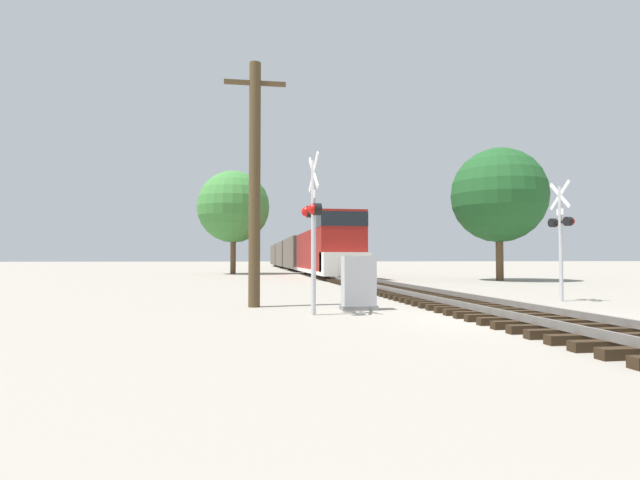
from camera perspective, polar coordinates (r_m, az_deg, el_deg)
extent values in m
plane|color=gray|center=(12.52, 21.22, -8.42)|extent=(400.00, 400.00, 0.00)
cube|color=black|center=(9.80, 30.99, -9.60)|extent=(2.60, 0.22, 0.16)
cube|color=black|center=(10.27, 28.82, -9.28)|extent=(2.60, 0.22, 0.16)
cube|color=black|center=(10.75, 26.86, -8.98)|extent=(2.60, 0.22, 0.16)
cube|color=black|center=(11.24, 25.06, -8.70)|extent=(2.60, 0.22, 0.16)
cube|color=black|center=(11.74, 23.42, -8.43)|extent=(2.60, 0.22, 0.16)
cube|color=black|center=(12.25, 21.92, -8.18)|extent=(2.60, 0.22, 0.16)
cube|color=black|center=(12.77, 20.53, -7.94)|extent=(2.60, 0.22, 0.16)
cube|color=black|center=(13.29, 19.26, -7.72)|extent=(2.60, 0.22, 0.16)
cube|color=black|center=(13.82, 18.09, -7.51)|extent=(2.60, 0.22, 0.16)
cube|color=black|center=(14.36, 17.01, -7.32)|extent=(2.60, 0.22, 0.16)
cube|color=black|center=(14.90, 16.00, -7.13)|extent=(2.60, 0.22, 0.16)
cube|color=black|center=(15.45, 15.07, -6.96)|extent=(2.60, 0.22, 0.16)
cube|color=black|center=(16.00, 14.20, -6.80)|extent=(2.60, 0.22, 0.16)
cube|color=black|center=(16.55, 13.39, -6.65)|extent=(2.60, 0.22, 0.16)
cube|color=black|center=(17.11, 12.63, -6.50)|extent=(2.60, 0.22, 0.16)
cube|color=black|center=(17.67, 11.92, -6.37)|extent=(2.60, 0.22, 0.16)
cube|color=black|center=(18.23, 11.26, -6.24)|extent=(2.60, 0.22, 0.16)
cube|color=black|center=(18.79, 10.63, -6.11)|extent=(2.60, 0.22, 0.16)
cube|color=black|center=(19.36, 10.04, -6.00)|extent=(2.60, 0.22, 0.16)
cube|color=black|center=(19.93, 9.49, -5.89)|extent=(2.60, 0.22, 0.16)
cube|color=black|center=(20.50, 8.96, -5.79)|extent=(2.60, 0.22, 0.16)
cube|color=black|center=(21.07, 8.47, -5.69)|extent=(2.60, 0.22, 0.16)
cube|color=black|center=(21.64, 8.00, -5.59)|extent=(2.60, 0.22, 0.16)
cube|color=black|center=(22.21, 7.55, -5.51)|extent=(2.60, 0.22, 0.16)
cube|color=black|center=(22.79, 7.13, -5.42)|extent=(2.60, 0.22, 0.16)
cube|color=black|center=(23.37, 6.73, -5.34)|extent=(2.60, 0.22, 0.16)
cube|color=black|center=(23.95, 6.35, -5.26)|extent=(2.60, 0.22, 0.16)
cube|color=black|center=(24.53, 5.99, -5.19)|extent=(2.60, 0.22, 0.16)
cube|color=black|center=(25.11, 5.64, -5.12)|extent=(2.60, 0.22, 0.16)
cube|color=black|center=(25.69, 5.31, -5.05)|extent=(2.60, 0.22, 0.16)
cube|color=black|center=(26.27, 4.99, -4.98)|extent=(2.60, 0.22, 0.16)
cube|color=black|center=(26.85, 4.69, -4.92)|extent=(2.60, 0.22, 0.16)
cube|color=black|center=(27.43, 4.40, -4.86)|extent=(2.60, 0.22, 0.16)
cube|color=black|center=(28.02, 4.12, -4.81)|extent=(2.60, 0.22, 0.16)
cube|color=black|center=(28.60, 3.86, -4.75)|extent=(2.60, 0.22, 0.16)
cube|color=black|center=(29.19, 3.60, -4.70)|extent=(2.60, 0.22, 0.16)
cube|color=black|center=(29.78, 3.36, -4.65)|extent=(2.60, 0.22, 0.16)
cube|color=black|center=(30.36, 3.12, -4.60)|extent=(2.60, 0.22, 0.16)
cube|color=black|center=(30.95, 2.89, -4.55)|extent=(2.60, 0.22, 0.16)
cube|color=slate|center=(12.15, 18.24, -7.54)|extent=(0.07, 160.00, 0.15)
cube|color=slate|center=(12.86, 24.00, -7.16)|extent=(0.07, 160.00, 0.15)
cube|color=maroon|center=(41.54, -0.08, -1.36)|extent=(2.52, 12.49, 3.25)
cube|color=maroon|center=(32.93, 2.18, -0.37)|extent=(2.96, 3.92, 4.17)
cube|color=black|center=(33.01, 2.18, 2.19)|extent=(2.99, 3.96, 0.92)
cube|color=white|center=(30.99, 2.86, -2.77)|extent=(2.96, 1.78, 1.46)
cube|color=white|center=(38.90, 0.51, -3.53)|extent=(3.02, 17.48, 0.24)
cube|color=black|center=(33.19, 2.10, -3.66)|extent=(1.58, 2.20, 1.00)
cube|color=black|center=(44.63, -0.68, -3.26)|extent=(1.58, 2.20, 1.00)
cube|color=brown|center=(56.04, -2.30, -1.50)|extent=(2.82, 13.61, 3.35)
cube|color=black|center=(51.65, -1.76, -3.15)|extent=(1.58, 2.20, 0.90)
cube|color=black|center=(60.45, -2.77, -3.00)|extent=(1.58, 2.20, 0.90)
cube|color=brown|center=(71.16, -3.65, -1.62)|extent=(2.82, 13.61, 3.35)
cube|color=black|center=(66.76, -3.32, -2.91)|extent=(1.58, 2.20, 0.90)
cube|color=black|center=(75.57, -3.94, -2.81)|extent=(1.58, 2.20, 0.90)
cube|color=brown|center=(86.31, -4.52, -1.70)|extent=(2.82, 13.61, 3.35)
cube|color=black|center=(81.90, -4.31, -2.75)|extent=(1.58, 2.20, 0.90)
cube|color=black|center=(90.72, -4.73, -2.69)|extent=(1.58, 2.20, 0.90)
cylinder|color=#B7B7BC|center=(12.42, -0.74, 0.30)|extent=(0.12, 0.12, 3.86)
cube|color=white|center=(12.59, -0.74, 7.72)|extent=(0.13, 0.92, 0.93)
cube|color=white|center=(12.59, -0.74, 7.72)|extent=(0.13, 0.92, 0.93)
cube|color=black|center=(12.47, -0.74, 3.38)|extent=(0.15, 0.86, 0.06)
cylinder|color=black|center=(12.80, -1.13, 3.24)|extent=(0.21, 0.32, 0.30)
sphere|color=red|center=(12.78, -1.56, 3.25)|extent=(0.26, 0.26, 0.26)
cylinder|color=black|center=(12.13, -0.34, 3.54)|extent=(0.21, 0.32, 0.30)
sphere|color=red|center=(12.10, -0.80, 3.55)|extent=(0.26, 0.26, 0.26)
cube|color=white|center=(12.51, -0.74, 5.23)|extent=(0.06, 0.32, 0.20)
cylinder|color=#B7B7BC|center=(18.23, 25.81, -0.36)|extent=(0.12, 0.12, 3.79)
cube|color=white|center=(18.34, 25.73, 4.63)|extent=(0.12, 0.92, 0.93)
cube|color=white|center=(18.34, 25.73, 4.63)|extent=(0.12, 0.92, 0.93)
cube|color=black|center=(18.26, 25.77, 1.85)|extent=(0.15, 0.86, 0.06)
cylinder|color=black|center=(17.99, 26.49, 1.92)|extent=(0.21, 0.32, 0.30)
sphere|color=red|center=(18.06, 26.73, 1.91)|extent=(0.26, 0.26, 0.26)
cylinder|color=black|center=(18.53, 25.07, 1.79)|extent=(0.21, 0.32, 0.30)
sphere|color=red|center=(18.59, 25.31, 1.78)|extent=(0.26, 0.26, 0.26)
cube|color=white|center=(18.28, 25.75, 2.91)|extent=(0.06, 0.32, 0.20)
cube|color=slate|center=(13.77, 4.44, -7.71)|extent=(0.97, 0.57, 0.12)
cube|color=#ADADB2|center=(13.72, 4.44, -4.66)|extent=(0.89, 0.52, 1.35)
cylinder|color=#4C3A23|center=(14.73, -7.48, 6.38)|extent=(0.34, 0.34, 7.15)
cube|color=#4C3A23|center=(15.45, -7.43, 17.37)|extent=(1.80, 0.12, 0.12)
cylinder|color=brown|center=(33.33, 19.83, -1.29)|extent=(0.47, 0.47, 3.60)
sphere|color=#1E5123|center=(33.56, 19.76, 4.85)|extent=(5.96, 5.96, 5.96)
cylinder|color=brown|center=(45.09, -9.90, -1.25)|extent=(0.48, 0.48, 4.08)
sphere|color=#3D7F38|center=(45.32, -9.87, 3.77)|extent=(6.43, 6.43, 6.43)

